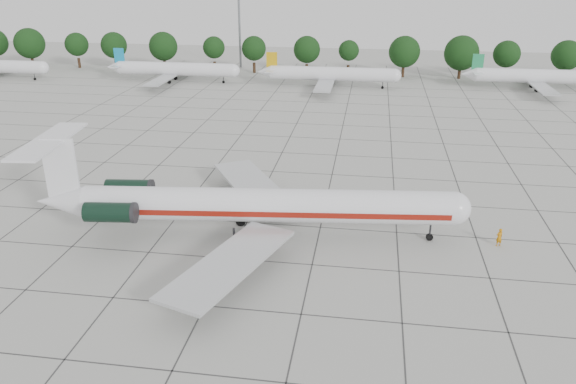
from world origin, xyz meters
name	(u,v)px	position (x,y,z in m)	size (l,w,h in m)	color
ground	(320,227)	(0.00, 0.00, 0.00)	(260.00, 260.00, 0.00)	#AAAAA3
apron_joints	(331,177)	(0.00, 15.00, 0.01)	(170.00, 170.00, 0.02)	#383838
main_airliner	(243,204)	(-7.54, -3.33, 3.63)	(43.73, 34.24, 10.27)	silver
ground_crew	(499,237)	(17.90, -1.46, 0.94)	(0.69, 0.45, 1.89)	#BE730B
bg_airliner_b	(175,69)	(-40.62, 71.18, 2.91)	(28.24, 27.20, 7.40)	silver
bg_airliner_c	(331,74)	(-4.58, 70.64, 2.91)	(28.24, 27.20, 7.40)	silver
bg_airliner_d	(540,77)	(40.29, 74.66, 2.91)	(28.24, 27.20, 7.40)	silver
tree_line	(307,50)	(-11.68, 85.00, 5.98)	(249.86, 8.44, 10.22)	#332114
floodlight_mast	(239,11)	(-30.00, 92.00, 14.28)	(1.60, 1.60, 25.45)	slate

